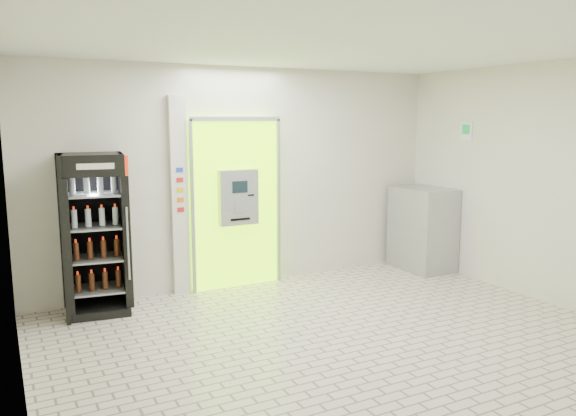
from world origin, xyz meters
TOP-DOWN VIEW (x-y plane):
  - ground at (0.00, 0.00)m, footprint 6.00×6.00m
  - room_shell at (0.00, 0.00)m, footprint 6.00×6.00m
  - atm_assembly at (-0.20, 2.41)m, footprint 1.30×0.24m
  - pillar at (-0.98, 2.45)m, footprint 0.22×0.11m
  - beverage_cooler at (-2.10, 2.18)m, footprint 0.79×0.74m
  - steel_cabinet at (2.67, 1.90)m, footprint 0.64×0.95m
  - exit_sign at (2.99, 1.40)m, footprint 0.02×0.22m

SIDE VIEW (x-z plane):
  - ground at x=0.00m, z-range 0.00..0.00m
  - steel_cabinet at x=2.67m, z-range 0.00..1.26m
  - beverage_cooler at x=-2.10m, z-range -0.04..1.87m
  - atm_assembly at x=-0.20m, z-range 0.01..2.34m
  - pillar at x=-0.98m, z-range 0.00..2.60m
  - room_shell at x=0.00m, z-range -1.16..4.84m
  - exit_sign at x=2.99m, z-range 1.99..2.25m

